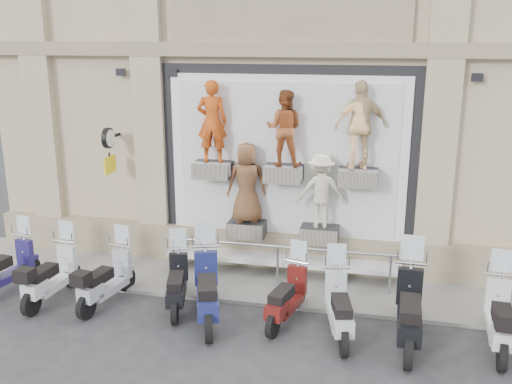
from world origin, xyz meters
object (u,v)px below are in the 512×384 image
scooter_b (50,266)px  scooter_i (501,306)px  scooter_d (177,274)px  scooter_f (287,287)px  scooter_h (410,298)px  scooter_c (106,270)px  scooter_a (5,258)px  clock_sign_bracket (109,145)px  guard_rail (278,266)px  scooter_e (207,277)px  scooter_g (340,297)px

scooter_b → scooter_i: 8.34m
scooter_d → scooter_f: 2.16m
scooter_h → scooter_i: 1.49m
scooter_c → scooter_a: bearing=-172.8°
clock_sign_bracket → scooter_d: bearing=-40.3°
clock_sign_bracket → guard_rail: bearing=-6.8°
clock_sign_bracket → scooter_a: size_ratio=0.56×
scooter_h → scooter_e: bearing=-179.5°
scooter_h → clock_sign_bracket: bearing=162.2°
guard_rail → scooter_b: bearing=-159.1°
scooter_d → scooter_i: bearing=-17.7°
clock_sign_bracket → scooter_i: 8.49m
scooter_e → scooter_f: scooter_e is taller
scooter_e → scooter_h: size_ratio=1.00×
scooter_i → scooter_h: bearing=-168.4°
scooter_b → scooter_c: 1.15m
guard_rail → scooter_d: bearing=-141.1°
scooter_b → scooter_g: scooter_g is taller
guard_rail → scooter_c: scooter_c is taller
scooter_b → scooter_c: scooter_b is taller
scooter_c → clock_sign_bracket: bearing=120.6°
scooter_f → scooter_h: scooter_h is taller
scooter_b → scooter_h: scooter_h is taller
scooter_e → scooter_i: 5.09m
scooter_a → guard_rail: bearing=24.5°
scooter_g → scooter_d: bearing=161.1°
scooter_a → scooter_f: bearing=9.3°
scooter_d → scooter_a: bearing=165.6°
scooter_e → scooter_g: size_ratio=1.15×
scooter_e → scooter_f: bearing=-8.3°
scooter_a → scooter_i: bearing=8.6°
scooter_d → scooter_e: (0.72, -0.36, 0.15)m
scooter_g → scooter_e: bearing=167.4°
guard_rail → scooter_b: size_ratio=2.77×
scooter_e → guard_rail: bearing=41.3°
clock_sign_bracket → scooter_f: (4.35, -1.94, -2.10)m
guard_rail → scooter_i: bearing=-21.3°
scooter_h → scooter_f: bearing=173.0°
scooter_f → scooter_e: bearing=-156.9°
clock_sign_bracket → scooter_h: bearing=-19.1°
scooter_i → scooter_b: bearing=-175.3°
clock_sign_bracket → scooter_d: 3.54m
scooter_d → scooter_h: 4.34m
scooter_f → scooter_h: 2.19m
scooter_b → scooter_c: size_ratio=1.02×
scooter_d → scooter_e: size_ratio=0.83×
scooter_e → scooter_h: 3.60m
scooter_f → scooter_g: 1.02m
scooter_c → scooter_f: bearing=10.3°
clock_sign_bracket → scooter_a: clock_sign_bracket is taller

